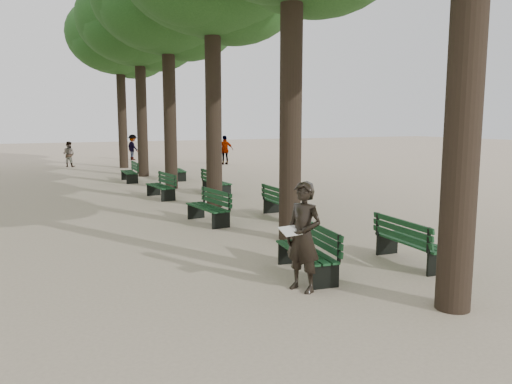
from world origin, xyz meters
name	(u,v)px	position (x,y,z in m)	size (l,w,h in m)	color
ground	(300,284)	(0.00, 0.00, 0.00)	(120.00, 120.00, 0.00)	#C2AE93
tree_central_4	(139,20)	(1.50, 18.00, 7.65)	(6.00, 6.00, 9.95)	#33261C
tree_central_5	(119,36)	(1.50, 23.00, 7.65)	(6.00, 6.00, 9.95)	#33261C
bench_left_0	(306,261)	(0.37, 0.39, 0.27)	(0.81, 1.86, 0.92)	black
bench_left_1	(208,214)	(0.37, 5.59, 0.27)	(0.75, 1.85, 0.92)	black
bench_left_2	(161,191)	(0.37, 10.53, 0.27)	(0.71, 1.84, 0.92)	black
bench_left_3	(129,176)	(0.37, 16.00, 0.27)	(0.65, 1.83, 0.92)	black
bench_right_0	(411,251)	(2.63, 0.10, 0.27)	(0.70, 1.84, 0.92)	black
bench_right_1	(283,208)	(2.63, 5.40, 0.27)	(0.65, 1.82, 0.92)	black
bench_right_2	(216,187)	(2.63, 10.74, 0.27)	(0.64, 1.82, 0.92)	black
bench_right_3	(178,174)	(2.63, 15.80, 0.27)	(0.80, 1.86, 0.92)	black
man_with_map	(303,237)	(-0.12, -0.30, 0.92)	(0.75, 0.82, 1.85)	black
pedestrian_c	(225,150)	(7.82, 22.46, 0.93)	(1.09, 0.37, 1.86)	#262628
pedestrian_a	(69,154)	(-1.40, 25.01, 0.77)	(0.75, 0.31, 1.55)	#262628
pedestrian_b	(133,147)	(3.29, 28.80, 0.91)	(1.17, 0.36, 1.81)	#262628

